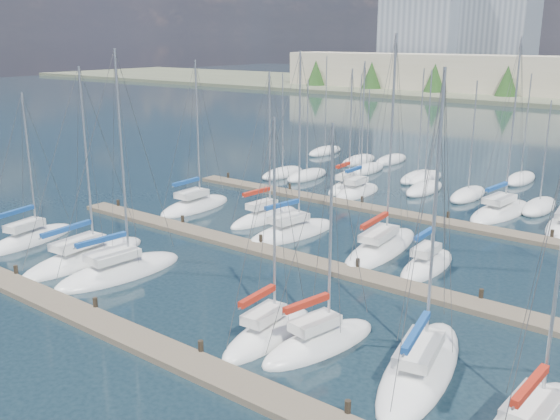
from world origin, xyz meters
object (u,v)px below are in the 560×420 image
Objects in this scene: sailboat_c at (120,271)px; sailboat_e at (320,343)px; sailboat_j at (292,232)px; sailboat_k at (381,248)px; sailboat_i at (265,217)px; sailboat_l at (427,265)px; sailboat_d at (268,334)px; sailboat_n at (346,187)px; sailboat_a at (30,239)px; sailboat_f at (420,368)px; sailboat_p at (500,211)px; sailboat_b at (85,258)px; sailboat_o at (357,192)px; sailboat_h at (195,206)px.

sailboat_e is at bearing 4.84° from sailboat_c.
sailboat_k is (7.10, 0.88, 0.00)m from sailboat_j.
sailboat_l is (15.23, -2.08, -0.01)m from sailboat_i.
sailboat_c is 12.81m from sailboat_d.
sailboat_n is 1.07× the size of sailboat_e.
sailboat_j is 1.24× the size of sailboat_e.
sailboat_a is at bearing -128.36° from sailboat_j.
sailboat_n is 13.20m from sailboat_i.
sailboat_f reaches higher than sailboat_i.
sailboat_b is at bearing -116.23° from sailboat_p.
sailboat_n is 0.92× the size of sailboat_b.
sailboat_n is at bearing 149.01° from sailboat_o.
sailboat_j is 16.77m from sailboat_d.
sailboat_e is 30.70m from sailboat_o.
sailboat_c is 0.96× the size of sailboat_p.
sailboat_c reaches higher than sailboat_n.
sailboat_b is 0.88× the size of sailboat_p.
sailboat_k reaches higher than sailboat_b.
sailboat_j is at bearing -80.66° from sailboat_o.
sailboat_j reaches higher than sailboat_a.
sailboat_o is (1.44, 12.11, -0.00)m from sailboat_i.
sailboat_h reaches higher than sailboat_a.
sailboat_b is 27.30m from sailboat_o.
sailboat_f is (24.06, 0.53, 0.01)m from sailboat_b.
sailboat_l is 0.90× the size of sailboat_d.
sailboat_l is at bearing -4.19° from sailboat_i.
sailboat_h is at bearing 99.61° from sailboat_b.
sailboat_e is 0.99× the size of sailboat_d.
sailboat_e is at bearing -6.05° from sailboat_b.
sailboat_c reaches higher than sailboat_a.
sailboat_j is at bearing 175.67° from sailboat_l.
sailboat_k reaches higher than sailboat_j.
sailboat_b is at bearing -101.86° from sailboat_o.
sailboat_b reaches higher than sailboat_a.
sailboat_l is at bearing 29.00° from sailboat_b.
sailboat_o is (-14.30, 27.17, 0.01)m from sailboat_e.
sailboat_j reaches higher than sailboat_b.
sailboat_b is at bearing -101.75° from sailboat_n.
sailboat_j is 0.98× the size of sailboat_c.
sailboat_p is at bearing 71.64° from sailboat_k.
sailboat_i reaches higher than sailboat_l.
sailboat_h is (2.79, 13.95, -0.00)m from sailboat_a.
sailboat_f reaches higher than sailboat_b.
sailboat_p is 28.56m from sailboat_f.
sailboat_e is 0.82× the size of sailboat_f.
sailboat_c is at bearing -7.51° from sailboat_b.
sailboat_h reaches higher than sailboat_l.
sailboat_p is (24.40, 28.55, 0.00)m from sailboat_a.
sailboat_d is at bearing -70.46° from sailboat_n.
sailboat_a is at bearing 175.89° from sailboat_b.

